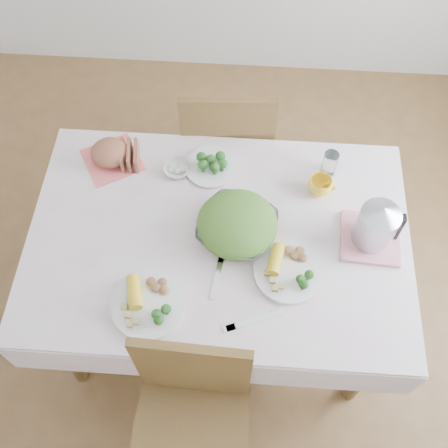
# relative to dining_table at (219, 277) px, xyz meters

# --- Properties ---
(floor) EXTENTS (3.60, 3.60, 0.00)m
(floor) POSITION_rel_dining_table_xyz_m (0.00, 0.00, -0.38)
(floor) COLOR brown
(floor) RESTS_ON ground
(dining_table) EXTENTS (1.40, 0.90, 0.75)m
(dining_table) POSITION_rel_dining_table_xyz_m (0.00, 0.00, 0.00)
(dining_table) COLOR brown
(dining_table) RESTS_ON floor
(tablecloth) EXTENTS (1.50, 1.00, 0.01)m
(tablecloth) POSITION_rel_dining_table_xyz_m (0.00, 0.00, 0.38)
(tablecloth) COLOR silver
(tablecloth) RESTS_ON dining_table
(chair_near) EXTENTS (0.44, 0.44, 0.95)m
(chair_near) POSITION_rel_dining_table_xyz_m (-0.06, -0.71, 0.09)
(chair_near) COLOR brown
(chair_near) RESTS_ON floor
(chair_far) EXTENTS (0.46, 0.46, 0.97)m
(chair_far) POSITION_rel_dining_table_xyz_m (-0.01, 0.72, 0.09)
(chair_far) COLOR brown
(chair_far) RESTS_ON floor
(salad_bowl) EXTENTS (0.38, 0.38, 0.07)m
(salad_bowl) POSITION_rel_dining_table_xyz_m (0.07, 0.02, 0.42)
(salad_bowl) COLOR white
(salad_bowl) RESTS_ON tablecloth
(dinner_plate_left) EXTENTS (0.30, 0.30, 0.02)m
(dinner_plate_left) POSITION_rel_dining_table_xyz_m (-0.23, -0.31, 0.40)
(dinner_plate_left) COLOR white
(dinner_plate_left) RESTS_ON tablecloth
(dinner_plate_right) EXTENTS (0.37, 0.37, 0.02)m
(dinner_plate_right) POSITION_rel_dining_table_xyz_m (0.27, -0.14, 0.40)
(dinner_plate_right) COLOR white
(dinner_plate_right) RESTS_ON tablecloth
(broccoli_plate) EXTENTS (0.25, 0.25, 0.02)m
(broccoli_plate) POSITION_rel_dining_table_xyz_m (-0.06, 0.33, 0.40)
(broccoli_plate) COLOR beige
(broccoli_plate) RESTS_ON tablecloth
(napkin) EXTENTS (0.30, 0.30, 0.00)m
(napkin) POSITION_rel_dining_table_xyz_m (-0.48, 0.34, 0.39)
(napkin) COLOR #F46666
(napkin) RESTS_ON tablecloth
(bread_loaf) EXTENTS (0.21, 0.20, 0.10)m
(bread_loaf) POSITION_rel_dining_table_xyz_m (-0.48, 0.34, 0.45)
(bread_loaf) COLOR brown
(bread_loaf) RESTS_ON napkin
(fruit_bowl) EXTENTS (0.14, 0.14, 0.03)m
(fruit_bowl) POSITION_rel_dining_table_xyz_m (-0.20, 0.30, 0.40)
(fruit_bowl) COLOR white
(fruit_bowl) RESTS_ON tablecloth
(yellow_mug) EXTENTS (0.11, 0.11, 0.08)m
(yellow_mug) POSITION_rel_dining_table_xyz_m (0.40, 0.24, 0.43)
(yellow_mug) COLOR yellow
(yellow_mug) RESTS_ON tablecloth
(glass_tumbler) EXTENTS (0.07, 0.07, 0.12)m
(glass_tumbler) POSITION_rel_dining_table_xyz_m (0.44, 0.34, 0.45)
(glass_tumbler) COLOR white
(glass_tumbler) RESTS_ON tablecloth
(pink_tray) EXTENTS (0.24, 0.24, 0.02)m
(pink_tray) POSITION_rel_dining_table_xyz_m (0.59, 0.02, 0.40)
(pink_tray) COLOR #D8848C
(pink_tray) RESTS_ON tablecloth
(electric_kettle) EXTENTS (0.20, 0.20, 0.21)m
(electric_kettle) POSITION_rel_dining_table_xyz_m (0.59, 0.02, 0.51)
(electric_kettle) COLOR #B2B5BA
(electric_kettle) RESTS_ON pink_tray
(fork_left) EXTENTS (0.05, 0.19, 0.00)m
(fork_left) POSITION_rel_dining_table_xyz_m (0.01, -0.18, 0.39)
(fork_left) COLOR silver
(fork_left) RESTS_ON tablecloth
(fork_right) EXTENTS (0.10, 0.17, 0.00)m
(fork_right) POSITION_rel_dining_table_xyz_m (0.26, -0.17, 0.39)
(fork_right) COLOR silver
(fork_right) RESTS_ON tablecloth
(knife) EXTENTS (0.21, 0.10, 0.00)m
(knife) POSITION_rel_dining_table_xyz_m (0.15, -0.34, 0.39)
(knife) COLOR silver
(knife) RESTS_ON tablecloth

